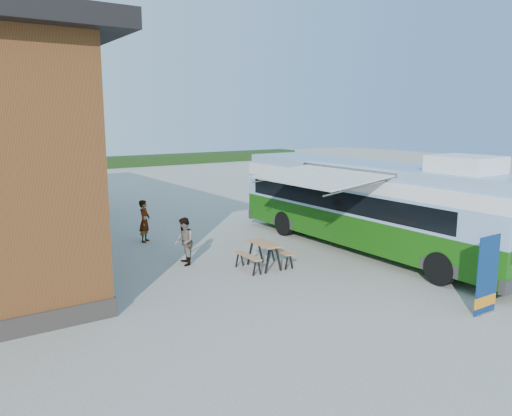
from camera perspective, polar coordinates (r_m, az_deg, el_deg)
ground at (r=16.54m, az=6.28°, el=-7.37°), size 100.00×100.00×0.00m
hedge at (r=53.42m, az=-13.79°, el=5.22°), size 40.00×3.00×1.00m
bus at (r=19.27m, az=12.85°, el=0.60°), size 2.69×12.54×3.85m
awning at (r=17.55m, az=7.52°, el=2.99°), size 2.90×4.74×0.55m
banner at (r=14.22m, az=24.87°, el=-7.69°), size 0.90×0.18×2.08m
picnic_table at (r=16.78m, az=0.92°, el=-4.73°), size 1.59×1.43×0.87m
person_a at (r=20.73m, az=-12.61°, el=-1.47°), size 0.73×0.74×1.72m
person_b at (r=17.26m, az=-8.22°, el=-3.82°), size 0.82×0.94×1.65m
slurry_tanker at (r=32.74m, az=-25.66°, el=2.57°), size 2.45×5.36×2.02m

